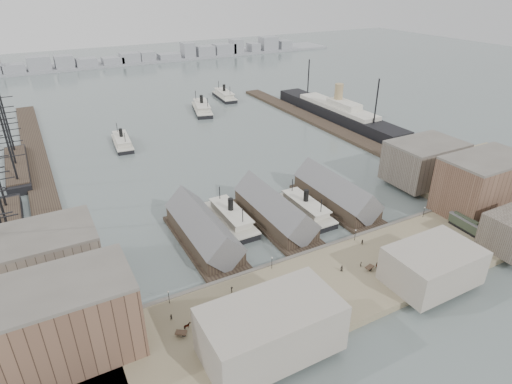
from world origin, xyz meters
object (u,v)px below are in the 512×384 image
ocean_steamer (337,112)px  horse_cart_left (186,328)px  horse_cart_center (297,284)px  ferry_docked_west (231,217)px  horse_cart_right (376,267)px  tram (465,224)px

ocean_steamer → horse_cart_left: 180.37m
ocean_steamer → horse_cart_center: (-105.06, -116.97, -1.61)m
horse_cart_left → ferry_docked_west: bearing=-1.5°
ferry_docked_west → horse_cart_right: (23.70, -45.14, 0.47)m
tram → horse_cart_center: 63.70m
horse_cart_left → horse_cart_center: horse_cart_center is taller
horse_cart_center → horse_cart_left: bearing=79.9°
horse_cart_right → ferry_docked_west: bearing=12.4°
ferry_docked_west → ocean_steamer: bearing=35.9°
horse_cart_left → horse_cart_center: 31.50m
ocean_steamer → horse_cart_right: size_ratio=21.52×
tram → horse_cart_right: 39.98m
ocean_steamer → horse_cart_center: ocean_steamer is taller
ferry_docked_west → ocean_steamer: (105.00, 76.12, 2.12)m
ocean_steamer → horse_cart_right: (-81.30, -121.26, -1.65)m
ferry_docked_west → horse_cart_left: size_ratio=6.08×
ferry_docked_west → horse_cart_left: bearing=-127.1°
ocean_steamer → horse_cart_center: 157.23m
tram → horse_cart_right: size_ratio=2.37×
ferry_docked_west → tram: size_ratio=2.44×
ferry_docked_west → horse_cart_center: 40.85m
ferry_docked_west → horse_cart_right: bearing=-62.3°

